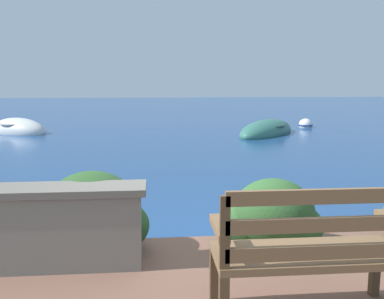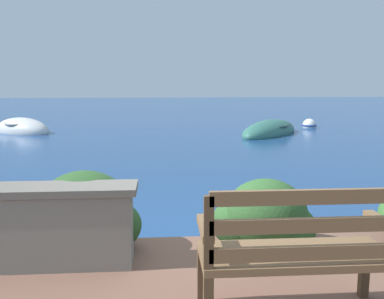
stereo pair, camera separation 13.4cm
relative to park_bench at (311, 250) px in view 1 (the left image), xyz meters
name	(u,v)px [view 1 (the left image)]	position (x,y,z in m)	size (l,w,h in m)	color
ground_plane	(184,257)	(-0.71, 1.56, -0.70)	(80.00, 80.00, 0.00)	navy
park_bench	(311,250)	(0.00, 0.00, 0.00)	(1.26, 0.48, 0.93)	brown
stone_wall	(24,227)	(-2.09, 0.98, -0.13)	(2.04, 0.39, 0.70)	slate
hedge_clump_left	(90,216)	(-1.60, 1.32, -0.16)	(1.10, 0.79, 0.75)	#284C23
hedge_clump_centre	(271,218)	(0.09, 1.23, -0.19)	(0.97, 0.70, 0.66)	#2D5628
rowboat_nearest	(267,132)	(2.75, 11.33, -0.63)	(2.98, 3.38, 0.84)	#336B5B
rowboat_mid	(18,131)	(-5.62, 12.42, -0.62)	(2.58, 2.25, 0.90)	silver
mooring_buoy	(305,125)	(4.76, 13.20, -0.61)	(0.55, 0.55, 0.50)	white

